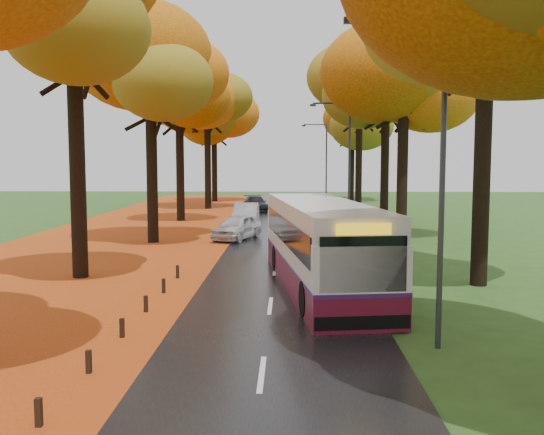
{
  "coord_description": "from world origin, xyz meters",
  "views": [
    {
      "loc": [
        0.55,
        -6.45,
        4.57
      ],
      "look_at": [
        0.0,
        14.05,
        2.6
      ],
      "focal_mm": 40.0,
      "sensor_mm": 36.0,
      "label": 1
    }
  ],
  "objects_px": {
    "streetlamp_near": "(432,153)",
    "streetlamp_mid": "(345,157)",
    "car_white": "(237,227)",
    "car_silver": "(246,214)",
    "streetlamp_far": "(324,158)",
    "bus": "(322,243)",
    "car_dark": "(255,204)"
  },
  "relations": [
    {
      "from": "streetlamp_near",
      "to": "streetlamp_mid",
      "type": "distance_m",
      "value": 22.0
    },
    {
      "from": "car_white",
      "to": "car_silver",
      "type": "distance_m",
      "value": 7.48
    },
    {
      "from": "streetlamp_far",
      "to": "streetlamp_near",
      "type": "bearing_deg",
      "value": -90.0
    },
    {
      "from": "bus",
      "to": "car_white",
      "type": "relative_size",
      "value": 2.83
    },
    {
      "from": "streetlamp_far",
      "to": "bus",
      "type": "bearing_deg",
      "value": -93.4
    },
    {
      "from": "streetlamp_near",
      "to": "streetlamp_far",
      "type": "relative_size",
      "value": 1.0
    },
    {
      "from": "streetlamp_mid",
      "to": "car_white",
      "type": "height_order",
      "value": "streetlamp_mid"
    },
    {
      "from": "streetlamp_mid",
      "to": "car_white",
      "type": "relative_size",
      "value": 1.92
    },
    {
      "from": "bus",
      "to": "car_white",
      "type": "bearing_deg",
      "value": 99.89
    },
    {
      "from": "car_white",
      "to": "car_silver",
      "type": "xyz_separation_m",
      "value": [
        0.0,
        7.48,
        0.05
      ]
    },
    {
      "from": "car_silver",
      "to": "car_dark",
      "type": "height_order",
      "value": "car_silver"
    },
    {
      "from": "streetlamp_far",
      "to": "car_white",
      "type": "bearing_deg",
      "value": -104.47
    },
    {
      "from": "streetlamp_mid",
      "to": "car_silver",
      "type": "xyz_separation_m",
      "value": [
        -6.3,
        5.07,
        -3.91
      ]
    },
    {
      "from": "streetlamp_near",
      "to": "car_silver",
      "type": "distance_m",
      "value": 28.07
    },
    {
      "from": "streetlamp_far",
      "to": "car_silver",
      "type": "distance_m",
      "value": 18.48
    },
    {
      "from": "streetlamp_mid",
      "to": "bus",
      "type": "height_order",
      "value": "streetlamp_mid"
    },
    {
      "from": "streetlamp_near",
      "to": "streetlamp_far",
      "type": "distance_m",
      "value": 44.0
    },
    {
      "from": "streetlamp_far",
      "to": "car_silver",
      "type": "height_order",
      "value": "streetlamp_far"
    },
    {
      "from": "bus",
      "to": "car_silver",
      "type": "distance_m",
      "value": 20.8
    },
    {
      "from": "streetlamp_mid",
      "to": "car_dark",
      "type": "bearing_deg",
      "value": 110.95
    },
    {
      "from": "streetlamp_near",
      "to": "car_silver",
      "type": "bearing_deg",
      "value": 103.09
    },
    {
      "from": "streetlamp_near",
      "to": "bus",
      "type": "height_order",
      "value": "streetlamp_near"
    },
    {
      "from": "streetlamp_near",
      "to": "streetlamp_mid",
      "type": "bearing_deg",
      "value": 90.0
    },
    {
      "from": "streetlamp_mid",
      "to": "car_silver",
      "type": "relative_size",
      "value": 1.73
    },
    {
      "from": "streetlamp_mid",
      "to": "bus",
      "type": "xyz_separation_m",
      "value": [
        -2.21,
        -15.3,
        -3.08
      ]
    },
    {
      "from": "car_white",
      "to": "car_dark",
      "type": "height_order",
      "value": "car_white"
    },
    {
      "from": "streetlamp_near",
      "to": "bus",
      "type": "xyz_separation_m",
      "value": [
        -2.21,
        6.7,
        -3.08
      ]
    },
    {
      "from": "streetlamp_near",
      "to": "car_dark",
      "type": "bearing_deg",
      "value": 99.3
    },
    {
      "from": "bus",
      "to": "car_dark",
      "type": "relative_size",
      "value": 2.56
    },
    {
      "from": "bus",
      "to": "car_white",
      "type": "xyz_separation_m",
      "value": [
        -4.08,
        12.89,
        -0.88
      ]
    },
    {
      "from": "streetlamp_near",
      "to": "streetlamp_far",
      "type": "xyz_separation_m",
      "value": [
        0.0,
        44.0,
        0.0
      ]
    },
    {
      "from": "streetlamp_far",
      "to": "car_dark",
      "type": "bearing_deg",
      "value": -138.59
    }
  ]
}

